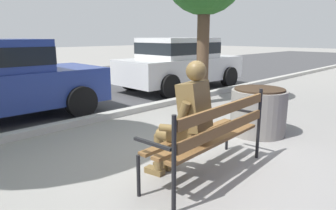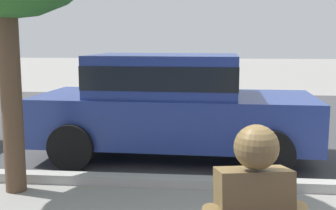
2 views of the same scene
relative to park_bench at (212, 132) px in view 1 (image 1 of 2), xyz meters
name	(u,v)px [view 1 (image 1 of 2)]	position (x,y,z in m)	size (l,w,h in m)	color
ground_plane	(213,168)	(0.21, 0.12, -0.54)	(80.00, 80.00, 0.00)	gray
street_surface	(7,92)	(0.21, 7.62, -0.54)	(60.00, 9.00, 0.01)	#424244
curb_stone	(90,119)	(0.21, 3.02, -0.48)	(60.00, 0.20, 0.12)	#B2AFA8
park_bench	(212,132)	(0.00, 0.00, 0.00)	(1.83, 0.64, 0.95)	brown
bronze_statue_seated	(184,123)	(-0.26, 0.21, 0.12)	(0.59, 0.84, 1.37)	brown
concrete_planter	(258,111)	(1.85, 0.42, -0.16)	(0.91, 0.91, 0.78)	gray
parked_car_white	(180,62)	(4.24, 4.38, 0.30)	(4.15, 2.02, 1.56)	silver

